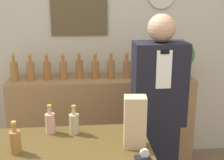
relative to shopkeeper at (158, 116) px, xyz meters
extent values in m
cube|color=beige|center=(-0.52, 0.95, 0.49)|extent=(5.20, 0.06, 2.70)
cube|color=brown|center=(-0.66, 0.90, 0.89)|extent=(0.59, 0.02, 0.63)
cube|color=#9E754C|center=(-0.44, 0.70, -0.36)|extent=(1.94, 0.38, 1.01)
cube|color=#4E3C1C|center=(-0.78, -0.63, 0.05)|extent=(1.16, 0.66, 0.04)
cube|color=black|center=(0.00, 0.00, 0.29)|extent=(0.44, 0.26, 0.70)
cube|color=white|center=(0.00, -0.13, 0.44)|extent=(0.12, 0.01, 0.31)
cube|color=black|center=(0.00, -0.14, 0.58)|extent=(0.07, 0.01, 0.03)
sphere|color=tan|center=(0.00, 0.00, 0.75)|extent=(0.23, 0.23, 0.23)
cylinder|color=#B27047|center=(0.37, 0.66, 0.21)|extent=(0.16, 0.16, 0.12)
sphere|color=#2D6B2D|center=(0.37, 0.66, 0.39)|extent=(0.30, 0.30, 0.30)
cube|color=tan|center=(-0.31, -0.65, 0.24)|extent=(0.15, 0.11, 0.34)
cube|color=black|center=(-0.29, -0.83, 0.08)|extent=(0.09, 0.06, 0.02)
cylinder|color=silver|center=(-0.28, -0.83, 0.12)|extent=(0.06, 0.02, 0.06)
cylinder|color=#A26936|center=(-1.05, -0.67, 0.14)|extent=(0.07, 0.07, 0.14)
cylinder|color=#A26936|center=(-1.05, -0.67, 0.24)|extent=(0.03, 0.03, 0.05)
cylinder|color=#B29933|center=(-1.05, -0.67, 0.27)|extent=(0.03, 0.03, 0.02)
cylinder|color=tan|center=(-0.87, -0.40, 0.14)|extent=(0.07, 0.07, 0.14)
cylinder|color=tan|center=(-0.87, -0.40, 0.24)|extent=(0.03, 0.03, 0.05)
cylinder|color=#B29933|center=(-0.87, -0.40, 0.27)|extent=(0.03, 0.03, 0.02)
cylinder|color=tan|center=(-0.70, -0.43, 0.14)|extent=(0.07, 0.07, 0.14)
cylinder|color=tan|center=(-0.70, -0.43, 0.24)|extent=(0.03, 0.03, 0.05)
cylinder|color=#B29933|center=(-0.70, -0.43, 0.27)|extent=(0.03, 0.03, 0.02)
cylinder|color=olive|center=(-1.33, 0.70, 0.24)|extent=(0.08, 0.08, 0.19)
cylinder|color=olive|center=(-1.33, 0.70, 0.37)|extent=(0.03, 0.03, 0.07)
cylinder|color=#B29933|center=(-1.33, 0.70, 0.42)|extent=(0.03, 0.03, 0.02)
cylinder|color=#A36939|center=(-1.16, 0.70, 0.24)|extent=(0.08, 0.08, 0.19)
cylinder|color=#A36939|center=(-1.16, 0.70, 0.37)|extent=(0.03, 0.03, 0.07)
cylinder|color=#B29933|center=(-1.16, 0.70, 0.42)|extent=(0.03, 0.03, 0.02)
cylinder|color=#A36536|center=(-1.00, 0.70, 0.24)|extent=(0.08, 0.08, 0.19)
cylinder|color=#A36536|center=(-1.00, 0.70, 0.37)|extent=(0.03, 0.03, 0.07)
cylinder|color=#B29933|center=(-1.00, 0.70, 0.42)|extent=(0.03, 0.03, 0.02)
cylinder|color=#A26B3A|center=(-0.83, 0.70, 0.24)|extent=(0.08, 0.08, 0.19)
cylinder|color=#A26B3A|center=(-0.83, 0.70, 0.37)|extent=(0.03, 0.03, 0.07)
cylinder|color=#B29933|center=(-0.83, 0.70, 0.42)|extent=(0.03, 0.03, 0.02)
cylinder|color=#976332|center=(-0.67, 0.71, 0.24)|extent=(0.08, 0.08, 0.19)
cylinder|color=#976332|center=(-0.67, 0.71, 0.37)|extent=(0.03, 0.03, 0.07)
cylinder|color=#B29933|center=(-0.67, 0.71, 0.42)|extent=(0.03, 0.03, 0.02)
cylinder|color=#A06434|center=(-0.51, 0.70, 0.24)|extent=(0.08, 0.08, 0.19)
cylinder|color=#A06434|center=(-0.51, 0.70, 0.37)|extent=(0.03, 0.03, 0.07)
cylinder|color=#B29933|center=(-0.51, 0.70, 0.42)|extent=(0.03, 0.03, 0.02)
cylinder|color=olive|center=(-0.34, 0.71, 0.24)|extent=(0.08, 0.08, 0.19)
cylinder|color=olive|center=(-0.34, 0.71, 0.37)|extent=(0.03, 0.03, 0.07)
cylinder|color=#B29933|center=(-0.34, 0.71, 0.42)|extent=(0.03, 0.03, 0.02)
cylinder|color=#9C643D|center=(-0.18, 0.69, 0.24)|extent=(0.08, 0.08, 0.19)
cylinder|color=#9C643D|center=(-0.18, 0.69, 0.37)|extent=(0.03, 0.03, 0.07)
cylinder|color=#B29933|center=(-0.18, 0.69, 0.42)|extent=(0.03, 0.03, 0.02)
cylinder|color=olive|center=(-0.01, 0.69, 0.24)|extent=(0.08, 0.08, 0.19)
cylinder|color=olive|center=(-0.01, 0.69, 0.37)|extent=(0.03, 0.03, 0.07)
cylinder|color=#B29933|center=(-0.01, 0.69, 0.42)|extent=(0.03, 0.03, 0.02)
cylinder|color=olive|center=(0.15, 0.69, 0.24)|extent=(0.08, 0.08, 0.19)
cylinder|color=olive|center=(0.15, 0.69, 0.37)|extent=(0.03, 0.03, 0.07)
cylinder|color=#B29933|center=(0.15, 0.69, 0.42)|extent=(0.03, 0.03, 0.02)
camera|label=1|loc=(-0.62, -2.44, 1.04)|focal=50.00mm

